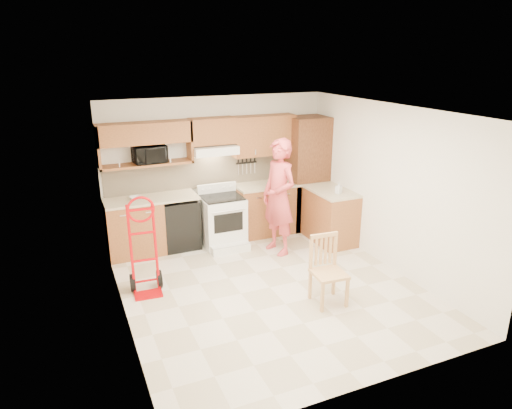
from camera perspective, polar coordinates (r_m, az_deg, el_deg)
floor at (r=6.70m, az=1.72°, el=-10.30°), size 4.00×4.50×0.02m
ceiling at (r=5.92m, az=1.96°, el=11.62°), size 4.00×4.50×0.02m
wall_back at (r=8.22m, az=-4.89°, el=4.57°), size 4.00×0.02×2.50m
wall_front at (r=4.41m, az=14.51°, el=-8.61°), size 4.00×0.02×2.50m
wall_left at (r=5.69m, az=-16.85°, el=-2.58°), size 0.02×4.50×2.50m
wall_right at (r=7.25m, az=16.39°, el=1.97°), size 0.02×4.50×2.50m
backsplash at (r=8.21m, az=-4.82°, el=4.19°), size 3.92×0.03×0.55m
lower_cab_left at (r=7.83m, az=-14.80°, el=-2.85°), size 0.90×0.60×0.90m
dishwasher at (r=7.97m, az=-9.47°, el=-2.29°), size 0.60×0.60×0.85m
lower_cab_right at (r=8.46m, az=1.27°, el=-0.61°), size 1.14×0.60×0.90m
countertop_left at (r=7.72m, az=-12.89°, el=0.70°), size 1.50×0.63×0.04m
countertop_right at (r=8.32m, az=1.29°, el=2.45°), size 1.14×0.63×0.04m
cab_return_right at (r=8.19m, az=9.15°, el=-1.49°), size 0.60×1.00×0.90m
countertop_return at (r=8.05m, az=9.32°, el=1.65°), size 0.63×1.00×0.04m
pantry_tall at (r=8.65m, az=6.26°, el=3.86°), size 0.70×0.60×2.10m
upper_cab_left at (r=7.61m, az=-13.66°, el=8.61°), size 1.50×0.33×0.34m
upper_shelf_mw at (r=7.70m, az=-13.37°, el=4.88°), size 1.50×0.33×0.04m
upper_cab_center at (r=7.88m, az=-5.45°, el=9.08°), size 0.76×0.33×0.44m
upper_cab_right at (r=8.24m, az=0.94°, el=8.58°), size 1.14×0.33×0.70m
range_hood at (r=7.87m, az=-5.23°, el=6.78°), size 0.76×0.46×0.14m
knife_strip at (r=8.35m, az=-1.18°, el=4.79°), size 0.40×0.05×0.29m
microwave at (r=7.68m, az=-13.07°, el=6.10°), size 0.55×0.41×0.28m
range at (r=7.87m, az=-4.02°, el=-1.62°), size 0.70×0.92×1.03m
person at (r=7.49m, az=2.86°, el=0.92°), size 0.61×0.79×1.92m
hand_truck at (r=6.47m, az=-13.69°, el=-5.58°), size 0.53×0.49×1.27m
dining_chair at (r=6.18m, az=9.06°, el=-8.18°), size 0.45×0.48×0.93m
soap_bottle at (r=7.84m, az=10.22°, el=2.05°), size 0.12×0.12×0.20m
bowl at (r=7.67m, az=-14.69°, el=0.79°), size 0.22×0.22×0.05m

